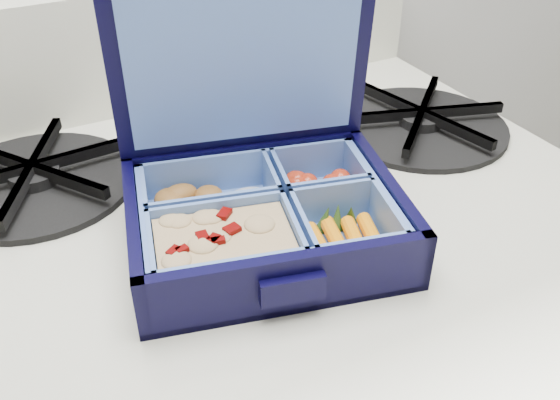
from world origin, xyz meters
TOP-DOWN VIEW (x-y plane):
  - bento_box at (-0.33, 1.65)m, footprint 0.24×0.21m
  - burner_grate at (-0.10, 1.75)m, footprint 0.23×0.23m
  - burner_grate_rear at (-0.48, 1.82)m, footprint 0.19×0.19m
  - fork at (-0.27, 1.75)m, footprint 0.05×0.17m

SIDE VIEW (x-z plane):
  - fork at x=-0.27m, z-range 0.86..0.86m
  - burner_grate_rear at x=-0.48m, z-range 0.86..0.88m
  - burner_grate at x=-0.10m, z-range 0.86..0.88m
  - bento_box at x=-0.33m, z-range 0.86..0.91m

